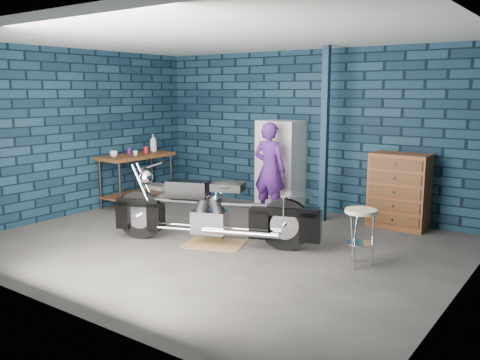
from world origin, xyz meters
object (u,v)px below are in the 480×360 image
object	(u,v)px
motorcycle	(214,206)
shop_stool	(360,238)
workbench	(137,180)
locker	(280,165)
tool_chest	(399,191)
person	(270,170)
storage_bin	(158,192)

from	to	relation	value
motorcycle	shop_stool	xyz separation A→B (m)	(1.92, 0.31, -0.19)
shop_stool	workbench	bearing A→B (deg)	170.45
locker	tool_chest	xyz separation A→B (m)	(2.07, 0.00, -0.21)
person	tool_chest	world-z (taller)	person
locker	person	bearing A→B (deg)	-76.38
workbench	locker	bearing A→B (deg)	27.49
motorcycle	storage_bin	size ratio (longest dim) A/B	5.14
workbench	locker	world-z (taller)	locker
workbench	person	distance (m)	2.50
workbench	person	xyz separation A→B (m)	(2.40, 0.64, 0.32)
workbench	person	world-z (taller)	person
storage_bin	locker	bearing A→B (deg)	16.84
workbench	storage_bin	bearing A→B (deg)	87.71
workbench	person	bearing A→B (deg)	14.94
motorcycle	person	distance (m)	1.75
motorcycle	locker	xyz separation A→B (m)	(-0.36, 2.26, 0.24)
motorcycle	locker	distance (m)	2.30
storage_bin	locker	world-z (taller)	locker
motorcycle	shop_stool	bearing A→B (deg)	-11.09
person	locker	size ratio (longest dim) A/B	1.01
person	locker	xyz separation A→B (m)	(-0.13, 0.54, -0.01)
tool_chest	locker	bearing A→B (deg)	180.00
shop_stool	person	bearing A→B (deg)	146.75
motorcycle	person	bearing A→B (deg)	77.06
workbench	shop_stool	distance (m)	4.60
person	storage_bin	size ratio (longest dim) A/B	3.31
storage_bin	shop_stool	bearing A→B (deg)	-15.62
person	tool_chest	xyz separation A→B (m)	(1.94, 0.54, -0.21)
motorcycle	person	size ratio (longest dim) A/B	1.55
motorcycle	tool_chest	size ratio (longest dim) A/B	2.14
person	storage_bin	bearing A→B (deg)	1.36
locker	tool_chest	distance (m)	2.08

